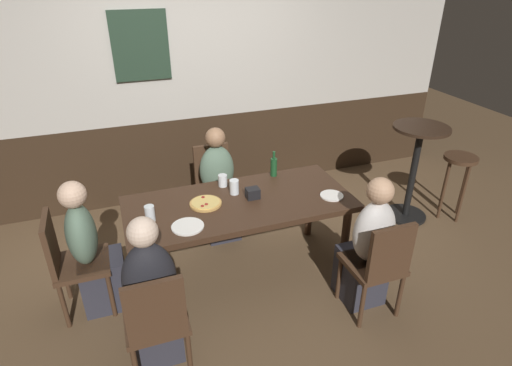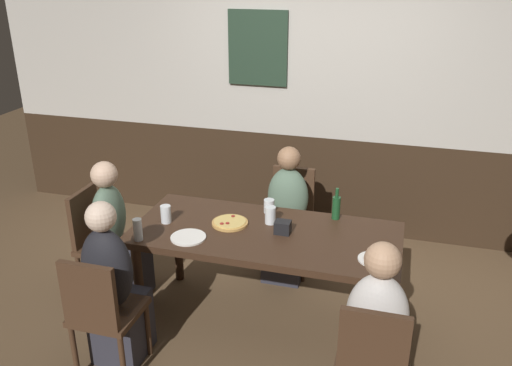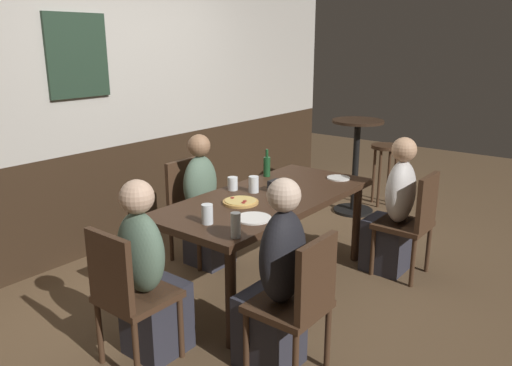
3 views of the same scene
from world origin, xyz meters
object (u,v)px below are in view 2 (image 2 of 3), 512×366
object	(u,v)px
person_head_west	(117,242)
person_mid_far	(286,223)
person_right_near	(374,343)
pint_glass_stout	(138,231)
beer_glass_half	(166,215)
pint_glass_amber	(271,216)
chair_head_west	(98,237)
dining_table	(265,242)
plate_white_large	(188,237)
person_left_near	(115,295)
pizza	(230,223)
plate_white_small	(373,259)
chair_left_near	(101,310)
chair_right_near	(372,361)
chair_mid_far	(290,213)
beer_bottle_green	(336,207)
beer_glass_tall	(269,207)
condiment_caddy	(283,227)

from	to	relation	value
person_head_west	person_mid_far	bearing A→B (deg)	29.49
person_right_near	person_head_west	size ratio (longest dim) A/B	1.01
pint_glass_stout	beer_glass_half	size ratio (longest dim) A/B	1.20
pint_glass_amber	chair_head_west	bearing A→B (deg)	-174.13
person_head_west	beer_glass_half	distance (m)	0.56
dining_table	person_mid_far	size ratio (longest dim) A/B	1.66
beer_glass_half	plate_white_large	world-z (taller)	beer_glass_half
dining_table	pint_glass_amber	distance (m)	0.19
person_left_near	pizza	xyz separation A→B (m)	(0.55, 0.72, 0.25)
pint_glass_stout	plate_white_small	xyz separation A→B (m)	(1.56, 0.17, -0.06)
chair_left_near	plate_white_large	world-z (taller)	chair_left_near
chair_head_west	person_head_west	distance (m)	0.16
pint_glass_amber	beer_glass_half	xyz separation A→B (m)	(-0.74, -0.20, 0.00)
chair_right_near	beer_glass_half	world-z (taller)	chair_right_near
chair_mid_far	person_right_near	size ratio (longest dim) A/B	0.76
beer_glass_half	chair_mid_far	bearing A→B (deg)	50.68
chair_mid_far	pizza	bearing A→B (deg)	-109.17
chair_right_near	beer_bottle_green	distance (m)	1.29
person_left_near	beer_glass_tall	bearing A→B (deg)	51.89
beer_glass_tall	plate_white_small	distance (m)	0.96
plate_white_large	condiment_caddy	distance (m)	0.66
chair_left_near	chair_right_near	bearing A→B (deg)	0.00
chair_head_west	person_mid_far	world-z (taller)	person_mid_far
pint_glass_stout	condiment_caddy	xyz separation A→B (m)	(0.92, 0.37, -0.02)
person_head_west	pizza	world-z (taller)	person_head_west
beer_glass_half	chair_head_west	bearing A→B (deg)	174.92
person_head_west	plate_white_small	world-z (taller)	person_head_west
beer_glass_half	plate_white_large	xyz separation A→B (m)	(0.25, -0.18, -0.05)
person_head_west	beer_glass_half	world-z (taller)	person_head_west
person_mid_far	pint_glass_amber	size ratio (longest dim) A/B	8.85
plate_white_small	condiment_caddy	xyz separation A→B (m)	(-0.64, 0.20, 0.04)
person_right_near	pint_glass_amber	xyz separation A→B (m)	(-0.82, 0.81, 0.31)
beer_glass_half	beer_bottle_green	size ratio (longest dim) A/B	0.54
person_right_near	dining_table	bearing A→B (deg)	140.76
dining_table	person_head_west	world-z (taller)	person_head_west
chair_left_near	pizza	xyz separation A→B (m)	(0.55, 0.88, 0.26)
dining_table	person_right_near	distance (m)	1.08
chair_head_west	pizza	xyz separation A→B (m)	(1.08, 0.04, 0.26)
pint_glass_amber	plate_white_small	world-z (taller)	pint_glass_amber
person_mid_far	pint_glass_stout	distance (m)	1.34
condiment_caddy	person_left_near	bearing A→B (deg)	-143.96
dining_table	person_left_near	world-z (taller)	person_left_near
person_left_near	condiment_caddy	distance (m)	1.21
person_right_near	beer_glass_half	xyz separation A→B (m)	(-1.56, 0.62, 0.31)
chair_head_west	pint_glass_amber	xyz separation A→B (m)	(1.36, 0.14, 0.30)
person_right_near	person_head_west	world-z (taller)	person_right_near
chair_right_near	plate_white_large	size ratio (longest dim) A/B	3.60
person_mid_far	beer_glass_half	distance (m)	1.08
person_head_west	plate_white_small	bearing A→B (deg)	-5.47
chair_left_near	person_mid_far	world-z (taller)	person_mid_far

